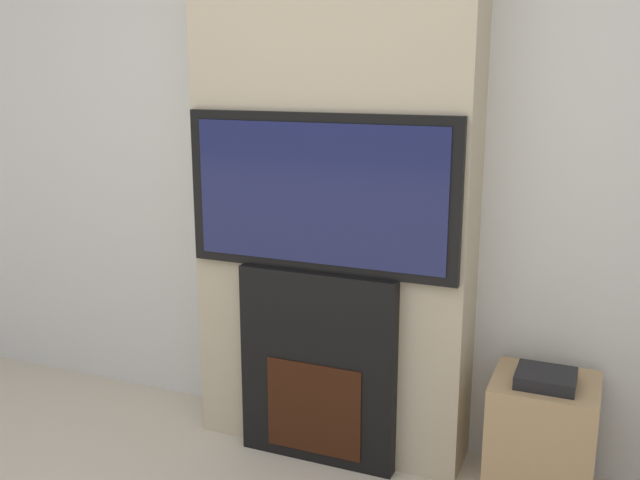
# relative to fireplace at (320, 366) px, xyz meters

# --- Properties ---
(wall_back) EXTENTS (6.00, 0.06, 2.70)m
(wall_back) POSITION_rel_fireplace_xyz_m (0.00, 0.32, 0.93)
(wall_back) COLOR silver
(wall_back) RESTS_ON ground_plane
(chimney_breast) EXTENTS (1.19, 0.29, 2.70)m
(chimney_breast) POSITION_rel_fireplace_xyz_m (0.00, 0.15, 0.93)
(chimney_breast) COLOR #BCAD8E
(chimney_breast) RESTS_ON ground_plane
(fireplace) EXTENTS (0.69, 0.15, 0.85)m
(fireplace) POSITION_rel_fireplace_xyz_m (0.00, 0.00, 0.00)
(fireplace) COLOR black
(fireplace) RESTS_ON ground_plane
(television) EXTENTS (1.16, 0.07, 0.64)m
(television) POSITION_rel_fireplace_xyz_m (0.00, -0.00, 0.75)
(television) COLOR black
(television) RESTS_ON fireplace
(media_stand) EXTENTS (0.40, 0.36, 0.54)m
(media_stand) POSITION_rel_fireplace_xyz_m (0.92, 0.07, -0.17)
(media_stand) COLOR tan
(media_stand) RESTS_ON ground_plane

